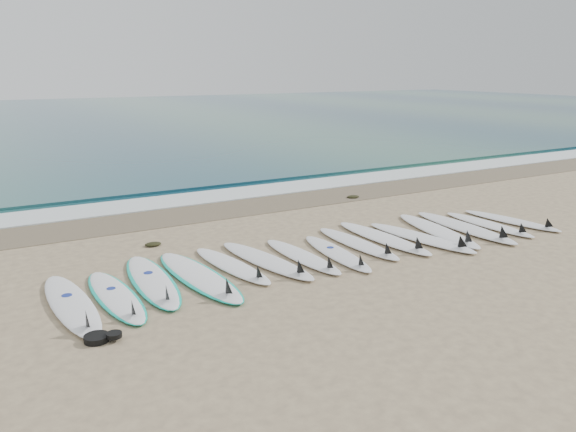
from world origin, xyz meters
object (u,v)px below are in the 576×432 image
surfboard_7 (338,253)px  leash_coil (101,337)px  surfboard_14 (513,221)px  surfboard_0 (72,305)px

surfboard_7 → leash_coil: surfboard_7 is taller
surfboard_7 → surfboard_14: bearing=4.4°
surfboard_0 → surfboard_7: surfboard_0 is taller
surfboard_0 → surfboard_7: bearing=-2.7°
surfboard_14 → leash_coil: (-9.29, -1.24, -0.00)m
surfboard_0 → leash_coil: size_ratio=5.87×
leash_coil → surfboard_14: bearing=7.6°
surfboard_7 → leash_coil: (-4.54, -1.28, -0.00)m
surfboard_14 → surfboard_7: bearing=170.0°
surfboard_7 → surfboard_14: 4.74m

